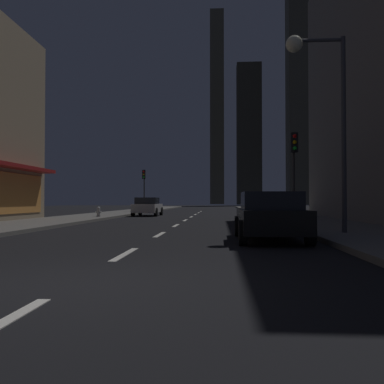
{
  "coord_description": "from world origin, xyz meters",
  "views": [
    {
      "loc": [
        2.1,
        -5.62,
        1.19
      ],
      "look_at": [
        0.0,
        24.95,
        1.86
      ],
      "focal_mm": 37.67,
      "sensor_mm": 36.0,
      "label": 1
    }
  ],
  "objects": [
    {
      "name": "sidewalk_right",
      "position": [
        7.0,
        32.0,
        0.07
      ],
      "size": [
        4.0,
        76.0,
        0.15
      ],
      "primitive_type": "cube",
      "color": "#605E59",
      "rests_on": "ground"
    },
    {
      "name": "sidewalk_left",
      "position": [
        -7.0,
        32.0,
        0.07
      ],
      "size": [
        4.0,
        76.0,
        0.15
      ],
      "primitive_type": "cube",
      "color": "#605E59",
      "rests_on": "ground"
    },
    {
      "name": "skyscraper_distant_tall",
      "position": [
        1.19,
        144.32,
        36.14
      ],
      "size": [
        5.13,
        5.56,
        72.28
      ],
      "primitive_type": "cube",
      "color": "#4E4A3A",
      "rests_on": "ground"
    },
    {
      "name": "skyscraper_distant_short",
      "position": [
        24.99,
        113.55,
        37.15
      ],
      "size": [
        6.01,
        6.97,
        74.31
      ],
      "primitive_type": "cube",
      "color": "#434032",
      "rests_on": "ground"
    },
    {
      "name": "car_parked_far",
      "position": [
        -3.6,
        25.96,
        0.74
      ],
      "size": [
        1.98,
        4.24,
        1.45
      ],
      "color": "silver",
      "rests_on": "ground"
    },
    {
      "name": "lane_marking_center",
      "position": [
        0.0,
        18.8,
        0.01
      ],
      "size": [
        0.16,
        43.8,
        0.01
      ],
      "color": "silver",
      "rests_on": "ground"
    },
    {
      "name": "fire_hydrant_far_left",
      "position": [
        -5.9,
        20.52,
        0.45
      ],
      "size": [
        0.42,
        0.3,
        0.65
      ],
      "color": "#B2B2B2",
      "rests_on": "sidewalk_left"
    },
    {
      "name": "ground_plane",
      "position": [
        0.0,
        32.0,
        -0.05
      ],
      "size": [
        78.0,
        136.0,
        0.1
      ],
      "primitive_type": "cube",
      "color": "black"
    },
    {
      "name": "car_parked_near",
      "position": [
        3.6,
        6.55,
        0.74
      ],
      "size": [
        1.98,
        4.24,
        1.45
      ],
      "color": "black",
      "rests_on": "ground"
    },
    {
      "name": "traffic_light_far_left",
      "position": [
        -5.5,
        34.4,
        3.19
      ],
      "size": [
        0.32,
        0.48,
        4.2
      ],
      "color": "#2D2D2D",
      "rests_on": "sidewalk_left"
    },
    {
      "name": "skyscraper_distant_slender",
      "position": [
        35.86,
        121.22,
        26.66
      ],
      "size": [
        8.59,
        6.74,
        53.31
      ],
      "primitive_type": "cube",
      "color": "#5E5946",
      "rests_on": "ground"
    },
    {
      "name": "street_lamp_right",
      "position": [
        5.38,
        7.95,
        5.07
      ],
      "size": [
        1.96,
        0.56,
        6.58
      ],
      "color": "#38383D",
      "rests_on": "sidewalk_right"
    },
    {
      "name": "traffic_light_near_right",
      "position": [
        5.5,
        13.01,
        3.19
      ],
      "size": [
        0.32,
        0.48,
        4.2
      ],
      "color": "#2D2D2D",
      "rests_on": "sidewalk_right"
    },
    {
      "name": "skyscraper_distant_mid",
      "position": [
        11.53,
        123.87,
        22.55
      ],
      "size": [
        7.79,
        5.44,
        45.1
      ],
      "primitive_type": "cube",
      "color": "#333126",
      "rests_on": "ground"
    }
  ]
}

